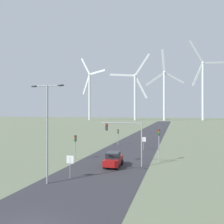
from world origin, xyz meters
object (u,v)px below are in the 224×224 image
object	(u,v)px
wind_turbine_far_left	(90,91)
wind_turbine_right	(203,85)
stop_sign_far	(144,141)
wind_turbine_center	(164,90)
stop_sign_near	(70,162)
traffic_light_post_near_right	(159,138)
wind_turbine_left	(135,92)
car_approaching	(113,159)
streetlamp	(47,121)
traffic_light_post_mid_left	(118,133)
traffic_light_post_near_left	(75,142)
traffic_light_mast_overhead	(126,133)

from	to	relation	value
wind_turbine_far_left	wind_turbine_right	bearing A→B (deg)	11.54
stop_sign_far	wind_turbine_center	xyz separation A→B (m)	(-3.51, 155.58, 24.73)
stop_sign_near	traffic_light_post_near_right	bearing A→B (deg)	50.48
wind_turbine_center	wind_turbine_left	bearing A→B (deg)	-179.58
stop_sign_near	car_approaching	xyz separation A→B (m)	(3.00, 5.96, -0.72)
streetlamp	stop_sign_far	xyz separation A→B (m)	(6.30, 21.41, -4.40)
car_approaching	wind_turbine_center	size ratio (longest dim) A/B	0.07
traffic_light_post_near_right	wind_turbine_right	distance (m)	184.37
wind_turbine_far_left	wind_turbine_right	distance (m)	103.30
traffic_light_post_mid_left	car_approaching	size ratio (longest dim) A/B	0.78
traffic_light_post_near_left	traffic_light_mast_overhead	distance (m)	8.19
wind_turbine_left	stop_sign_far	bearing A→B (deg)	-79.32
streetlamp	stop_sign_far	size ratio (longest dim) A/B	4.04
traffic_light_post_mid_left	wind_turbine_left	xyz separation A→B (m)	(-23.17, 150.36, 23.56)
stop_sign_near	stop_sign_far	bearing A→B (deg)	75.37
traffic_light_post_near_right	traffic_light_post_mid_left	bearing A→B (deg)	124.11
wind_turbine_center	stop_sign_near	bearing A→B (deg)	-90.49
wind_turbine_left	traffic_light_post_near_right	bearing A→B (deg)	-78.76
traffic_light_post_near_right	wind_turbine_far_left	distance (m)	177.88
traffic_light_post_near_left	traffic_light_post_mid_left	world-z (taller)	traffic_light_post_near_left
stop_sign_near	traffic_light_post_near_right	size ratio (longest dim) A/B	0.51
streetlamp	traffic_light_mast_overhead	world-z (taller)	streetlamp
stop_sign_far	traffic_light_post_near_left	distance (m)	13.78
stop_sign_near	traffic_light_post_mid_left	world-z (taller)	traffic_light_post_mid_left
stop_sign_far	traffic_light_post_near_left	xyz separation A→B (m)	(-8.43, -10.86, 0.97)
wind_turbine_far_left	streetlamp	bearing A→B (deg)	-69.22
traffic_light_mast_overhead	wind_turbine_left	bearing A→B (deg)	99.74
traffic_light_mast_overhead	wind_turbine_far_left	size ratio (longest dim) A/B	0.10
wind_turbine_right	stop_sign_far	bearing A→B (deg)	-99.78
stop_sign_far	wind_turbine_left	bearing A→B (deg)	100.68
traffic_light_mast_overhead	car_approaching	bearing A→B (deg)	-149.38
traffic_light_post_near_left	traffic_light_post_mid_left	size ratio (longest dim) A/B	1.08
stop_sign_far	wind_turbine_center	bearing A→B (deg)	91.29
traffic_light_post_mid_left	traffic_light_post_near_right	bearing A→B (deg)	-55.89
stop_sign_near	wind_turbine_left	distance (m)	177.93
car_approaching	wind_turbine_far_left	world-z (taller)	wind_turbine_far_left
traffic_light_post_near_right	wind_turbine_center	xyz separation A→B (m)	(-6.89, 164.60, 23.03)
stop_sign_far	traffic_light_post_near_left	world-z (taller)	traffic_light_post_near_left
traffic_light_post_mid_left	wind_turbine_left	size ratio (longest dim) A/B	0.05
traffic_light_mast_overhead	wind_turbine_far_left	distance (m)	179.18
traffic_light_post_mid_left	wind_turbine_left	bearing A→B (deg)	98.76
stop_sign_near	traffic_light_post_mid_left	bearing A→B (deg)	92.67
stop_sign_near	wind_turbine_left	xyz separation A→B (m)	(-24.30, 174.58, 24.35)
traffic_light_post_near_left	car_approaching	distance (m)	7.05
stop_sign_far	traffic_light_post_near_right	distance (m)	9.79
streetlamp	wind_turbine_far_left	bearing A→B (deg)	110.78
stop_sign_near	wind_turbine_center	bearing A→B (deg)	89.51
traffic_light_post_near_right	wind_turbine_right	size ratio (longest dim) A/B	0.06
traffic_light_post_near_left	wind_turbine_right	size ratio (longest dim) A/B	0.05
stop_sign_near	traffic_light_post_mid_left	size ratio (longest dim) A/B	0.71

